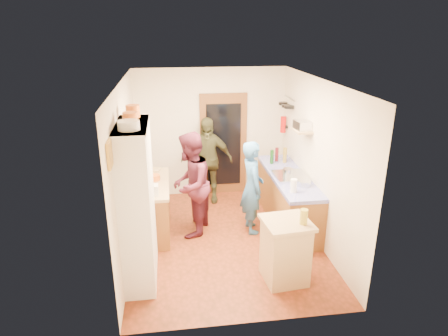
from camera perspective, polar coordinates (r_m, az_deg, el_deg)
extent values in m
cube|color=maroon|center=(6.76, 0.10, -10.19)|extent=(3.00, 4.00, 0.02)
cube|color=silver|center=(5.90, 0.11, 12.39)|extent=(3.00, 4.00, 0.02)
cube|color=beige|center=(8.12, -1.88, 5.05)|extent=(3.00, 0.02, 2.60)
cube|color=beige|center=(4.40, 3.80, -8.44)|extent=(3.00, 0.02, 2.60)
cube|color=beige|center=(6.20, -13.86, -0.33)|extent=(0.02, 4.00, 2.60)
cube|color=beige|center=(6.58, 13.24, 0.92)|extent=(0.02, 4.00, 2.60)
cube|color=brown|center=(8.18, -0.08, 3.35)|extent=(0.95, 0.06, 2.10)
cube|color=black|center=(8.14, -0.05, 3.28)|extent=(0.70, 0.02, 1.70)
cube|color=white|center=(5.51, -12.26, -5.05)|extent=(0.40, 1.20, 2.20)
cube|color=white|center=(5.16, -13.14, 5.90)|extent=(0.40, 1.14, 0.04)
cylinder|color=white|center=(4.87, -13.46, 5.97)|extent=(0.26, 0.26, 0.11)
cylinder|color=orange|center=(5.13, -13.22, 6.93)|extent=(0.19, 0.19, 0.15)
cylinder|color=orange|center=(5.52, -12.89, 7.92)|extent=(0.19, 0.19, 0.16)
cube|color=brown|center=(6.92, -10.37, -5.74)|extent=(0.60, 1.40, 0.85)
cube|color=tan|center=(6.74, -10.60, -2.29)|extent=(0.64, 1.44, 0.05)
cube|color=white|center=(6.21, -10.38, -3.15)|extent=(0.23, 0.15, 0.17)
cylinder|color=white|center=(6.59, -11.14, -1.77)|extent=(0.19, 0.19, 0.18)
cylinder|color=orange|center=(6.82, -9.93, -1.34)|extent=(0.24, 0.24, 0.09)
cube|color=tan|center=(7.28, -10.29, -0.23)|extent=(0.33, 0.26, 0.02)
cube|color=brown|center=(7.24, 9.02, -4.49)|extent=(0.60, 2.20, 0.84)
cube|color=#1413AA|center=(7.07, 9.21, -1.16)|extent=(0.62, 2.22, 0.06)
cube|color=silver|center=(6.95, 9.51, -1.13)|extent=(0.55, 0.58, 0.04)
cylinder|color=silver|center=(6.90, 9.16, -0.56)|extent=(0.18, 0.18, 0.12)
cylinder|color=#143F14|center=(7.53, 6.86, 1.59)|extent=(0.07, 0.07, 0.26)
cylinder|color=#591419|center=(7.69, 7.54, 1.94)|extent=(0.08, 0.08, 0.26)
cylinder|color=olive|center=(7.62, 8.69, 1.82)|extent=(0.07, 0.07, 0.29)
cylinder|color=white|center=(6.31, 9.92, -2.50)|extent=(0.12, 0.12, 0.22)
cylinder|color=silver|center=(6.62, 11.34, -2.09)|extent=(0.27, 0.27, 0.09)
cube|color=tan|center=(5.66, 8.72, -11.82)|extent=(0.60, 0.60, 0.86)
cube|color=tan|center=(5.43, 8.97, -7.74)|extent=(0.68, 0.68, 0.05)
cube|color=white|center=(5.45, 8.28, -7.48)|extent=(0.38, 0.31, 0.02)
cylinder|color=#AD9E2D|center=(5.35, 11.33, -6.84)|extent=(0.11, 0.11, 0.20)
cylinder|color=silver|center=(7.78, 9.37, 9.80)|extent=(0.02, 0.65, 0.02)
cylinder|color=black|center=(7.62, 9.26, 8.60)|extent=(0.18, 0.18, 0.05)
cylinder|color=black|center=(7.81, 8.83, 8.75)|extent=(0.16, 0.16, 0.05)
cylinder|color=black|center=(8.00, 8.43, 9.11)|extent=(0.17, 0.17, 0.05)
cube|color=tan|center=(6.83, 11.08, 5.27)|extent=(0.26, 0.42, 0.03)
cube|color=silver|center=(6.80, 11.13, 6.01)|extent=(0.25, 0.32, 0.15)
cube|color=black|center=(8.07, 8.84, 5.83)|extent=(0.06, 0.10, 0.04)
cylinder|color=red|center=(8.04, 8.45, 6.17)|extent=(0.11, 0.11, 0.32)
cube|color=gold|center=(4.50, -16.03, 1.86)|extent=(0.03, 0.25, 0.30)
imported|color=#2F5E94|center=(6.70, 4.34, -2.82)|extent=(0.42, 0.60, 1.60)
imported|color=#491928|center=(6.62, -4.46, -2.30)|extent=(0.92, 1.03, 1.77)
imported|color=#393920|center=(7.84, -2.40, 1.14)|extent=(1.05, 0.53, 1.72)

